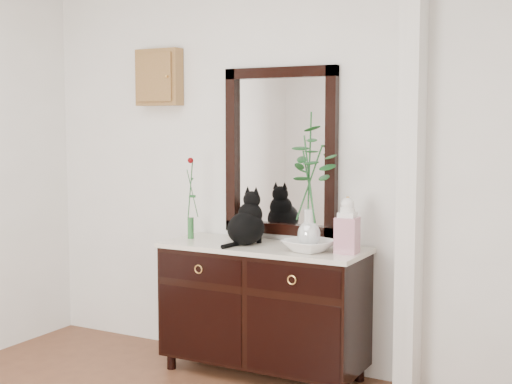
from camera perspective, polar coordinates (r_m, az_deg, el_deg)
The scene contains 10 objects.
wall_back at distance 4.76m, azimuth 0.93°, elevation 2.21°, with size 3.60×0.04×2.70m, color white.
pilaster at distance 4.32m, azimuth 12.31°, elevation 1.74°, with size 0.12×0.20×2.70m, color white.
sideboard at distance 4.63m, azimuth 0.59°, elevation -8.86°, with size 1.33×0.52×0.82m.
wall_mirror at distance 4.70m, azimuth 1.95°, elevation 3.26°, with size 0.80×0.06×1.10m.
key_cabinet at distance 5.18m, azimuth -7.75°, elevation 9.07°, with size 0.35×0.10×0.40m, color brown.
cat at distance 4.56m, azimuth -0.81°, elevation -2.05°, with size 0.25×0.30×0.35m, color black, non-canonical shape.
lotus_bowl at distance 4.34m, azimuth 4.25°, elevation -4.30°, with size 0.30×0.30×0.07m, color white.
vase_branches at distance 4.29m, azimuth 4.29°, elevation 0.99°, with size 0.40×0.40×0.84m, color silver, non-canonical shape.
bud_vase_rose at distance 4.80m, azimuth -5.27°, elevation -0.44°, with size 0.07×0.07×0.56m, color #2C6733, non-canonical shape.
ginger_jar at distance 4.29m, azimuth 7.31°, elevation -2.60°, with size 0.13×0.13×0.35m, color silver, non-canonical shape.
Camera 1 is at (2.18, -2.25, 1.63)m, focal length 50.00 mm.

